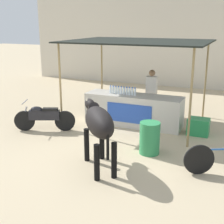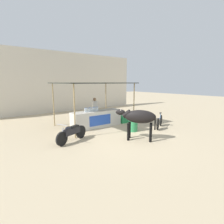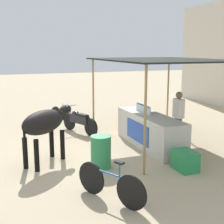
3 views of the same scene
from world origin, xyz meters
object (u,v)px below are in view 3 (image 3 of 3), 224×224
object	(u,v)px
stall_counter	(150,131)
water_barrel	(101,152)
motorcycle_parked	(79,121)
cooler_box	(185,161)
cow	(45,123)
bicycle_leaning	(110,184)
vendor_behind_counter	(178,119)

from	to	relation	value
stall_counter	water_barrel	bearing A→B (deg)	-60.25
water_barrel	motorcycle_parked	bearing A→B (deg)	173.60
cooler_box	motorcycle_parked	world-z (taller)	motorcycle_parked
cow	motorcycle_parked	xyz separation A→B (m)	(-2.54, 1.56, -0.60)
cooler_box	water_barrel	bearing A→B (deg)	-116.48
cow	bicycle_leaning	bearing A→B (deg)	17.17
water_barrel	motorcycle_parked	world-z (taller)	motorcycle_parked
vendor_behind_counter	motorcycle_parked	xyz separation A→B (m)	(-2.59, -2.29, -0.42)
cow	stall_counter	bearing A→B (deg)	95.35
cooler_box	cow	xyz separation A→B (m)	(-1.71, -3.00, 0.79)
stall_counter	cow	xyz separation A→B (m)	(0.29, -3.10, 0.55)
vendor_behind_counter	motorcycle_parked	size ratio (longest dim) A/B	0.98
stall_counter	bicycle_leaning	size ratio (longest dim) A/B	2.02
water_barrel	bicycle_leaning	world-z (taller)	bicycle_leaning
water_barrel	motorcycle_parked	size ratio (longest dim) A/B	0.47
cooler_box	cow	size ratio (longest dim) A/B	0.37
stall_counter	vendor_behind_counter	world-z (taller)	vendor_behind_counter
cow	water_barrel	bearing A→B (deg)	55.82
stall_counter	water_barrel	size ratio (longest dim) A/B	3.77
stall_counter	cow	world-z (taller)	cow
stall_counter	bicycle_leaning	xyz separation A→B (m)	(2.81, -2.32, -0.13)
vendor_behind_counter	cooler_box	distance (m)	1.96
cooler_box	stall_counter	bearing A→B (deg)	177.22
stall_counter	cooler_box	distance (m)	2.02
water_barrel	cow	xyz separation A→B (m)	(-0.81, -1.19, 0.64)
motorcycle_parked	vendor_behind_counter	bearing A→B (deg)	41.51
motorcycle_parked	bicycle_leaning	size ratio (longest dim) A/B	1.14
water_barrel	cow	size ratio (longest dim) A/B	0.49
cooler_box	bicycle_leaning	bearing A→B (deg)	-69.99
motorcycle_parked	bicycle_leaning	world-z (taller)	motorcycle_parked
water_barrel	vendor_behind_counter	bearing A→B (deg)	105.80
stall_counter	cow	bearing A→B (deg)	-84.65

